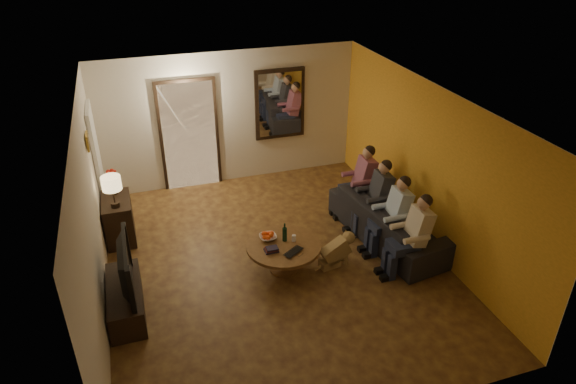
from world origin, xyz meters
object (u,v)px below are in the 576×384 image
object	(u,v)px
wine_bottle	(285,232)
coffee_table	(284,257)
person_a	(413,238)
tv	(119,268)
person_c	(376,199)
laptop	(296,253)
table_lamp	(113,192)
sofa	(389,221)
tv_stand	(126,300)
dresser	(119,219)
person_d	(361,183)
bowl	(268,237)
person_b	(394,217)
dog	(336,250)

from	to	relation	value
wine_bottle	coffee_table	bearing A→B (deg)	-116.57
person_a	tv	bearing A→B (deg)	174.54
person_c	laptop	world-z (taller)	person_c
table_lamp	wine_bottle	bearing A→B (deg)	-29.52
sofa	laptop	bearing A→B (deg)	98.65
person_a	tv_stand	bearing A→B (deg)	174.54
dresser	tv	world-z (taller)	tv
table_lamp	person_c	world-z (taller)	table_lamp
coffee_table	person_c	bearing A→B (deg)	17.50
sofa	laptop	size ratio (longest dim) A/B	7.14
person_d	laptop	distance (m)	2.24
bowl	wine_bottle	xyz separation A→B (m)	(0.23, -0.12, 0.12)
person_b	laptop	size ratio (longest dim) A/B	3.65
table_lamp	tv_stand	xyz separation A→B (m)	(0.00, -1.68, -0.79)
tv	sofa	distance (m)	4.27
dresser	laptop	xyz separation A→B (m)	(2.42, -1.94, 0.10)
table_lamp	person_c	distance (m)	4.23
bowl	person_d	bearing A→B (deg)	25.56
person_d	dog	world-z (taller)	person_d
tv_stand	laptop	world-z (taller)	laptop
person_d	wine_bottle	xyz separation A→B (m)	(-1.76, -1.07, 0.01)
tv	coffee_table	bearing A→B (deg)	-84.18
person_b	dog	size ratio (longest dim) A/B	2.14
bowl	laptop	xyz separation A→B (m)	(0.28, -0.50, -0.02)
dresser	dog	xyz separation A→B (m)	(3.10, -1.81, -0.08)
sofa	bowl	size ratio (longest dim) A/B	9.06
tv_stand	wine_bottle	size ratio (longest dim) A/B	4.02
table_lamp	tv_stand	size ratio (longest dim) A/B	0.43
tv	person_b	bearing A→B (deg)	-87.14
bowl	laptop	world-z (taller)	bowl
dresser	laptop	world-z (taller)	dresser
tv_stand	dresser	bearing A→B (deg)	90.00
person_b	person_c	size ratio (longest dim) A/B	1.00
coffee_table	laptop	bearing A→B (deg)	-70.35
person_c	dog	bearing A→B (deg)	-144.89
table_lamp	person_b	world-z (taller)	table_lamp
wine_bottle	person_a	bearing A→B (deg)	-22.60
person_d	bowl	world-z (taller)	person_d
person_c	tv_stand	bearing A→B (deg)	-168.95
dresser	sofa	world-z (taller)	dresser
table_lamp	coffee_table	size ratio (longest dim) A/B	0.48
sofa	bowl	bearing A→B (deg)	83.08
dog	person_c	bearing A→B (deg)	26.47
dresser	wine_bottle	distance (m)	2.85
laptop	tv_stand	bearing A→B (deg)	146.33
table_lamp	tv	distance (m)	1.70
dresser	person_c	world-z (taller)	person_c
person_b	tv	bearing A→B (deg)	-177.14
dog	dresser	bearing A→B (deg)	141.12
person_d	tv_stand	bearing A→B (deg)	-161.18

